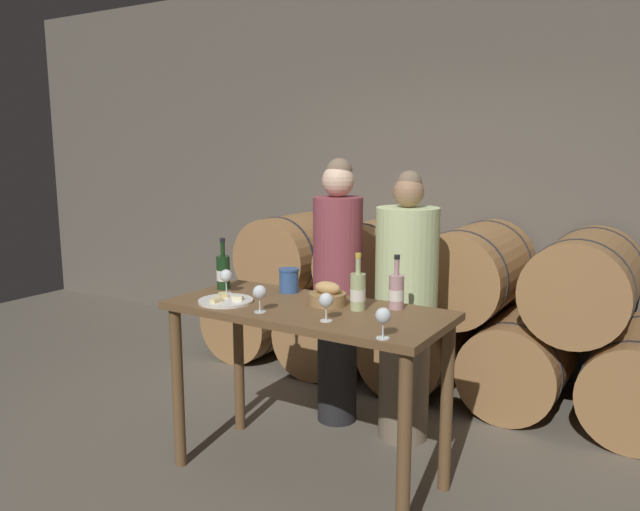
# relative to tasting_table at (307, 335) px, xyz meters

# --- Properties ---
(ground_plane) EXTENTS (10.00, 10.00, 0.00)m
(ground_plane) POSITION_rel_tasting_table_xyz_m (0.00, 0.00, -0.80)
(ground_plane) COLOR #665E51
(stone_wall_back) EXTENTS (10.00, 0.12, 3.20)m
(stone_wall_back) POSITION_rel_tasting_table_xyz_m (0.00, 2.23, 0.80)
(stone_wall_back) COLOR #60594F
(stone_wall_back) RESTS_ON ground_plane
(barrel_stack) EXTENTS (3.60, 0.97, 1.23)m
(barrel_stack) POSITION_rel_tasting_table_xyz_m (-0.00, 1.62, -0.22)
(barrel_stack) COLOR #9E7042
(barrel_stack) RESTS_ON ground_plane
(tasting_table) EXTENTS (1.48, 0.65, 0.95)m
(tasting_table) POSITION_rel_tasting_table_xyz_m (0.00, 0.00, 0.00)
(tasting_table) COLOR brown
(tasting_table) RESTS_ON ground_plane
(person_left) EXTENTS (0.31, 0.31, 1.70)m
(person_left) POSITION_rel_tasting_table_xyz_m (-0.22, 0.71, 0.08)
(person_left) COLOR #232326
(person_left) RESTS_ON ground_plane
(person_right) EXTENTS (0.37, 0.37, 1.64)m
(person_right) POSITION_rel_tasting_table_xyz_m (0.25, 0.71, 0.02)
(person_right) COLOR #756651
(person_right) RESTS_ON ground_plane
(wine_bottle_red) EXTENTS (0.08, 0.08, 0.30)m
(wine_bottle_red) POSITION_rel_tasting_table_xyz_m (-0.63, 0.09, 0.25)
(wine_bottle_red) COLOR #193819
(wine_bottle_red) RESTS_ON tasting_table
(wine_bottle_white) EXTENTS (0.08, 0.08, 0.29)m
(wine_bottle_white) POSITION_rel_tasting_table_xyz_m (0.25, 0.08, 0.25)
(wine_bottle_white) COLOR #ADBC7F
(wine_bottle_white) RESTS_ON tasting_table
(wine_bottle_rose) EXTENTS (0.08, 0.08, 0.28)m
(wine_bottle_rose) POSITION_rel_tasting_table_xyz_m (0.41, 0.21, 0.24)
(wine_bottle_rose) COLOR #BC8E93
(wine_bottle_rose) RESTS_ON tasting_table
(blue_crock) EXTENTS (0.12, 0.12, 0.14)m
(blue_crock) POSITION_rel_tasting_table_xyz_m (-0.26, 0.22, 0.23)
(blue_crock) COLOR #335693
(blue_crock) RESTS_ON tasting_table
(bread_basket) EXTENTS (0.20, 0.20, 0.12)m
(bread_basket) POSITION_rel_tasting_table_xyz_m (0.07, 0.09, 0.20)
(bread_basket) COLOR olive
(bread_basket) RESTS_ON tasting_table
(cheese_plate) EXTENTS (0.29, 0.29, 0.04)m
(cheese_plate) POSITION_rel_tasting_table_xyz_m (-0.42, -0.15, 0.16)
(cheese_plate) COLOR white
(cheese_plate) RESTS_ON tasting_table
(wine_glass_far_left) EXTENTS (0.07, 0.07, 0.14)m
(wine_glass_far_left) POSITION_rel_tasting_table_xyz_m (-0.55, 0.01, 0.25)
(wine_glass_far_left) COLOR white
(wine_glass_far_left) RESTS_ON tasting_table
(wine_glass_left) EXTENTS (0.07, 0.07, 0.14)m
(wine_glass_left) POSITION_rel_tasting_table_xyz_m (-0.14, -0.21, 0.25)
(wine_glass_left) COLOR white
(wine_glass_left) RESTS_ON tasting_table
(wine_glass_center) EXTENTS (0.07, 0.07, 0.14)m
(wine_glass_center) POSITION_rel_tasting_table_xyz_m (0.22, -0.18, 0.25)
(wine_glass_center) COLOR white
(wine_glass_center) RESTS_ON tasting_table
(wine_glass_right) EXTENTS (0.07, 0.07, 0.14)m
(wine_glass_right) POSITION_rel_tasting_table_xyz_m (0.57, -0.28, 0.25)
(wine_glass_right) COLOR white
(wine_glass_right) RESTS_ON tasting_table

